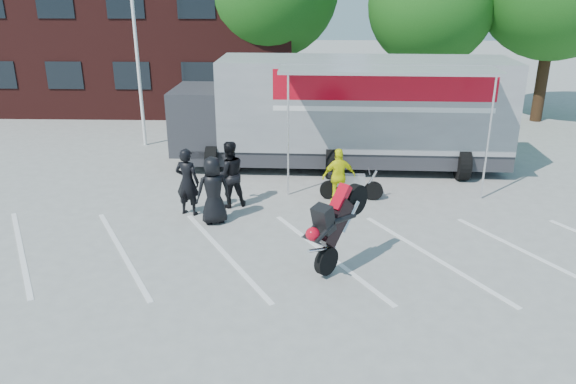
# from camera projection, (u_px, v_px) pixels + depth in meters

# --- Properties ---
(ground) EXTENTS (100.00, 100.00, 0.00)m
(ground) POSITION_uv_depth(u_px,v_px,m) (320.00, 276.00, 12.02)
(ground) COLOR #A1A19C
(ground) RESTS_ON ground
(parking_bay_lines) EXTENTS (18.09, 13.33, 0.01)m
(parking_bay_lines) POSITION_uv_depth(u_px,v_px,m) (319.00, 255.00, 12.95)
(parking_bay_lines) COLOR white
(parking_bay_lines) RESTS_ON ground
(office_building) EXTENTS (18.00, 8.00, 7.00)m
(office_building) POSITION_uv_depth(u_px,v_px,m) (113.00, 32.00, 27.90)
(office_building) COLOR #411714
(office_building) RESTS_ON ground
(flagpole) EXTENTS (1.61, 0.12, 8.00)m
(flagpole) POSITION_uv_depth(u_px,v_px,m) (140.00, 7.00, 19.76)
(flagpole) COLOR white
(flagpole) RESTS_ON ground
(tree_mid) EXTENTS (5.44, 5.44, 7.68)m
(tree_mid) POSITION_uv_depth(u_px,v_px,m) (431.00, 4.00, 24.12)
(tree_mid) COLOR #382314
(tree_mid) RESTS_ON ground
(transporter_truck) EXTENTS (11.48, 5.76, 3.61)m
(transporter_truck) POSITION_uv_depth(u_px,v_px,m) (346.00, 167.00, 19.05)
(transporter_truck) COLOR #979B9F
(transporter_truck) RESTS_ON ground
(parked_motorcycle) EXTENTS (1.87, 0.69, 0.97)m
(parked_motorcycle) POSITION_uv_depth(u_px,v_px,m) (351.00, 199.00, 16.23)
(parked_motorcycle) COLOR #B0B0B5
(parked_motorcycle) RESTS_ON ground
(stunt_bike_rider) EXTENTS (1.80, 1.89, 2.10)m
(stunt_bike_rider) POSITION_uv_depth(u_px,v_px,m) (346.00, 265.00, 12.50)
(stunt_bike_rider) COLOR black
(stunt_bike_rider) RESTS_ON ground
(spectator_leather_a) EXTENTS (1.02, 0.85, 1.78)m
(spectator_leather_a) POSITION_uv_depth(u_px,v_px,m) (213.00, 190.00, 14.37)
(spectator_leather_a) COLOR black
(spectator_leather_a) RESTS_ON ground
(spectator_leather_b) EXTENTS (0.77, 0.62, 1.84)m
(spectator_leather_b) POSITION_uv_depth(u_px,v_px,m) (187.00, 182.00, 14.90)
(spectator_leather_b) COLOR black
(spectator_leather_b) RESTS_ON ground
(spectator_leather_c) EXTENTS (1.11, 1.00, 1.87)m
(spectator_leather_c) POSITION_uv_depth(u_px,v_px,m) (229.00, 174.00, 15.43)
(spectator_leather_c) COLOR black
(spectator_leather_c) RESTS_ON ground
(spectator_hivis) EXTENTS (1.01, 0.58, 1.61)m
(spectator_hivis) POSITION_uv_depth(u_px,v_px,m) (339.00, 177.00, 15.65)
(spectator_hivis) COLOR #FBFF0D
(spectator_hivis) RESTS_ON ground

